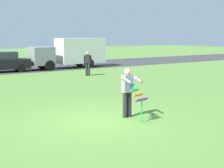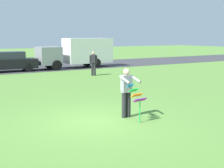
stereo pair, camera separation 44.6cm
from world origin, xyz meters
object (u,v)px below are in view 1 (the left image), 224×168
at_px(parked_car_black, 2,62).
at_px(person_walker_near, 88,63).
at_px(person_kite_flyer, 128,91).
at_px(kite_held, 138,96).
at_px(parked_truck_grey_van, 72,52).

distance_m(parked_car_black, person_walker_near, 7.20).
height_order(person_kite_flyer, kite_held, person_kite_flyer).
distance_m(kite_held, person_walker_near, 11.90).
xyz_separation_m(parked_truck_grey_van, person_walker_near, (-1.32, -5.44, -0.48)).
relative_size(parked_truck_grey_van, person_walker_near, 3.90).
relative_size(person_kite_flyer, parked_car_black, 0.41).
bearing_deg(person_kite_flyer, parked_car_black, 92.57).
xyz_separation_m(person_kite_flyer, parked_truck_grey_van, (5.31, 16.04, 0.46)).
relative_size(person_kite_flyer, person_walker_near, 1.00).
bearing_deg(kite_held, person_kite_flyer, 90.38).
bearing_deg(parked_truck_grey_van, person_walker_near, -103.63).
height_order(parked_car_black, parked_truck_grey_van, parked_truck_grey_van).
xyz_separation_m(kite_held, parked_car_black, (-0.73, 16.65, -0.08)).
height_order(kite_held, person_walker_near, person_walker_near).
bearing_deg(person_kite_flyer, kite_held, -89.62).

